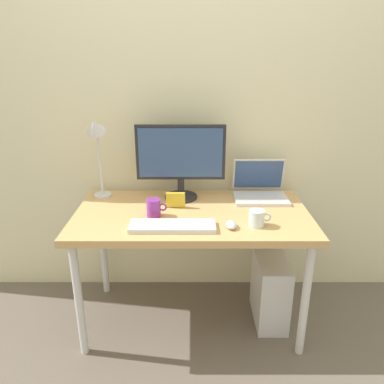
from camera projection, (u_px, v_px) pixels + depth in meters
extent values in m
plane|color=#665B51|center=(192.00, 317.00, 2.38)|extent=(6.00, 6.00, 0.00)
cube|color=beige|center=(192.00, 99.00, 2.30)|extent=(4.40, 0.04, 2.60)
cube|color=tan|center=(192.00, 215.00, 2.13)|extent=(1.32, 0.70, 0.04)
cylinder|color=silver|center=(79.00, 300.00, 1.99)|extent=(0.04, 0.04, 0.69)
cylinder|color=silver|center=(305.00, 301.00, 1.99)|extent=(0.04, 0.04, 0.69)
cylinder|color=silver|center=(103.00, 247.00, 2.53)|extent=(0.04, 0.04, 0.69)
cylinder|color=silver|center=(281.00, 247.00, 2.53)|extent=(0.04, 0.04, 0.69)
cylinder|color=#232328|center=(181.00, 197.00, 2.32)|extent=(0.20, 0.20, 0.01)
cylinder|color=#232328|center=(181.00, 187.00, 2.30)|extent=(0.04, 0.04, 0.11)
cube|color=#232328|center=(181.00, 152.00, 2.23)|extent=(0.53, 0.03, 0.33)
cube|color=#334C7F|center=(181.00, 153.00, 2.21)|extent=(0.49, 0.01, 0.29)
cube|color=silver|center=(261.00, 199.00, 2.29)|extent=(0.32, 0.22, 0.02)
cube|color=silver|center=(258.00, 174.00, 2.37)|extent=(0.32, 0.05, 0.21)
cube|color=#334C7F|center=(259.00, 174.00, 2.36)|extent=(0.30, 0.04, 0.18)
cylinder|color=silver|center=(103.00, 195.00, 2.35)|extent=(0.11, 0.11, 0.01)
cylinder|color=silver|center=(100.00, 163.00, 2.28)|extent=(0.02, 0.02, 0.40)
cone|color=silver|center=(95.00, 127.00, 2.16)|extent=(0.11, 0.14, 0.13)
cube|color=silver|center=(172.00, 226.00, 1.92)|extent=(0.44, 0.14, 0.02)
ellipsoid|color=silver|center=(231.00, 225.00, 1.93)|extent=(0.06, 0.09, 0.03)
cylinder|color=purple|center=(154.00, 208.00, 2.05)|extent=(0.08, 0.08, 0.10)
torus|color=purple|center=(163.00, 207.00, 2.05)|extent=(0.05, 0.01, 0.05)
cylinder|color=silver|center=(257.00, 218.00, 1.94)|extent=(0.08, 0.08, 0.09)
torus|color=silver|center=(267.00, 217.00, 1.94)|extent=(0.05, 0.01, 0.05)
cube|color=yellow|center=(176.00, 200.00, 2.17)|extent=(0.11, 0.03, 0.09)
cube|color=silver|center=(270.00, 289.00, 2.30)|extent=(0.18, 0.36, 0.42)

